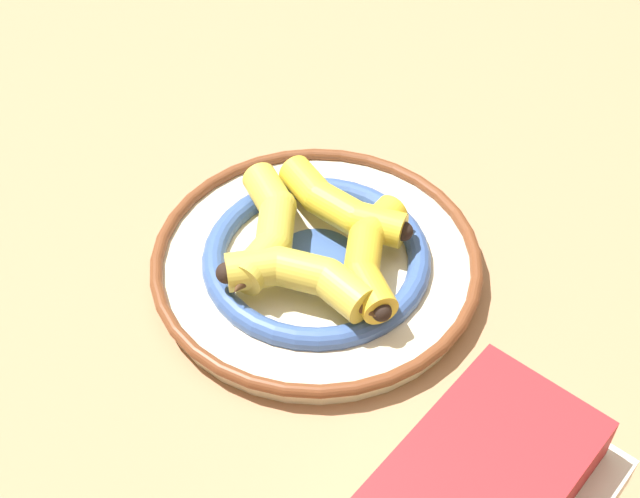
% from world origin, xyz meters
% --- Properties ---
extents(ground_plane, '(2.80, 2.80, 0.00)m').
position_xyz_m(ground_plane, '(0.00, 0.00, 0.00)').
color(ground_plane, '#A87A56').
extents(decorative_bowl, '(0.34, 0.34, 0.03)m').
position_xyz_m(decorative_bowl, '(-0.02, -0.00, 0.02)').
color(decorative_bowl, beige).
rests_on(decorative_bowl, ground_plane).
extents(banana_a, '(0.16, 0.09, 0.04)m').
position_xyz_m(banana_a, '(-0.01, -0.06, 0.05)').
color(banana_a, gold).
rests_on(banana_a, decorative_bowl).
extents(banana_b, '(0.08, 0.17, 0.04)m').
position_xyz_m(banana_b, '(-0.07, -0.02, 0.05)').
color(banana_b, gold).
rests_on(banana_b, decorative_bowl).
extents(banana_c, '(0.17, 0.10, 0.04)m').
position_xyz_m(banana_c, '(-0.03, 0.05, 0.05)').
color(banana_c, gold).
rests_on(banana_c, decorative_bowl).
extents(banana_d, '(0.07, 0.18, 0.04)m').
position_xyz_m(banana_d, '(0.04, 0.01, 0.05)').
color(banana_d, yellow).
rests_on(banana_d, decorative_bowl).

